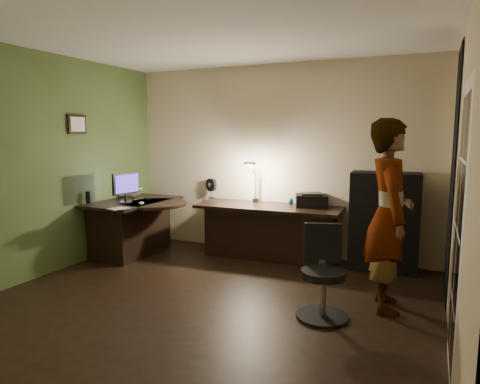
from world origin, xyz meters
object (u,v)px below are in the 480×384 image
at_px(desk_left, 133,227).
at_px(cabinet, 384,222).
at_px(desk_right, 268,232).
at_px(person, 389,216).
at_px(monitor, 125,192).
at_px(office_chair, 323,273).

height_order(desk_left, cabinet, cabinet).
xyz_separation_m(desk_left, desk_right, (1.85, 0.59, -0.02)).
bearing_deg(desk_left, person, -7.82).
distance_m(desk_left, desk_right, 1.94).
xyz_separation_m(cabinet, monitor, (-3.24, -1.02, 0.32)).
distance_m(monitor, office_chair, 3.03).
relative_size(desk_left, office_chair, 1.56).
height_order(office_chair, person, person).
bearing_deg(desk_right, desk_left, -164.53).
relative_size(cabinet, person, 0.67).
relative_size(desk_right, person, 1.06).
height_order(monitor, office_chair, monitor).
bearing_deg(office_chair, cabinet, 61.72).
xyz_separation_m(desk_right, monitor, (-1.74, -0.87, 0.57)).
height_order(desk_left, monitor, monitor).
bearing_deg(cabinet, person, -86.13).
distance_m(desk_right, office_chair, 1.99).
bearing_deg(office_chair, desk_right, 108.56).
bearing_deg(desk_right, person, -35.97).
relative_size(desk_left, person, 0.72).
distance_m(monitor, person, 3.41).
bearing_deg(person, office_chair, 120.81).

